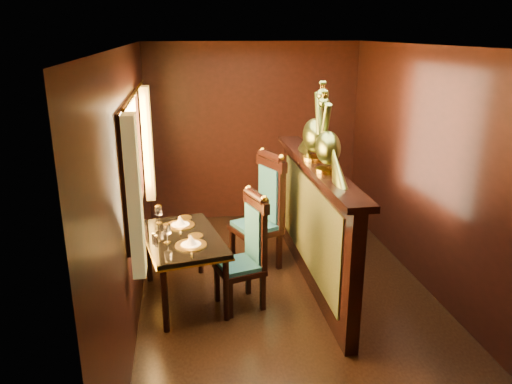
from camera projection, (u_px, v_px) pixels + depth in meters
ground at (289, 299)px, 5.13m from camera, size 5.00×5.00×0.00m
room_shell at (283, 149)px, 4.64m from camera, size 3.04×5.04×2.52m
partition at (314, 222)px, 5.24m from camera, size 0.26×2.70×1.36m
dining_table at (182, 242)px, 4.95m from camera, size 0.93×1.29×0.90m
chair_left at (249, 247)px, 4.88m from camera, size 0.53×0.55×1.19m
chair_right at (265, 207)px, 5.70m from camera, size 0.64×0.66×1.36m
peacock_left at (329, 133)px, 4.59m from camera, size 0.24×0.63×0.75m
peacock_right at (316, 121)px, 5.00m from camera, size 0.26×0.69×0.82m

